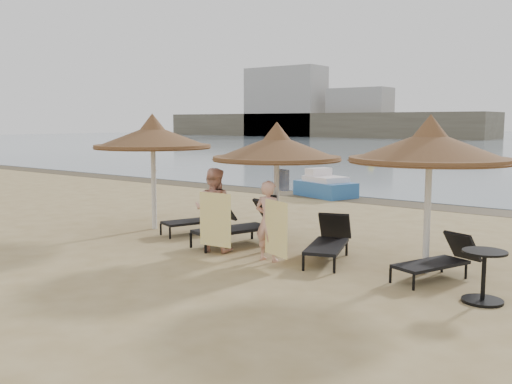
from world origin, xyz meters
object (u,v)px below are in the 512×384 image
Objects in this scene: palapa_center at (277,148)px; lounger_far_right at (440,259)px; person_left at (213,203)px; pedal_boat at (325,186)px; lounger_near_left at (243,225)px; lounger_near_right at (329,240)px; lounger_far_left at (203,218)px; palapa_left at (153,137)px; person_right at (269,215)px; side_table at (483,278)px; palapa_right at (430,147)px.

palapa_center is 1.52× the size of lounger_far_right.
person_left is at bearing -135.82° from palapa_center.
palapa_center is 1.34× the size of person_left.
palapa_center is 1.10× the size of pedal_boat.
lounger_near_right is at bearing 15.91° from lounger_near_left.
lounger_far_left is 1.07× the size of lounger_far_right.
lounger_near_right is 0.98× the size of person_left.
person_left is at bearing -20.07° from lounger_far_left.
palapa_center is at bearing 11.84° from lounger_far_left.
palapa_left reaches higher than lounger_far_right.
lounger_far_left is 5.92m from lounger_far_right.
lounger_far_right is 0.98× the size of person_right.
palapa_left is 8.42m from side_table.
pedal_boat is (-6.63, 7.80, -1.83)m from palapa_right.
palapa_right is (3.16, 0.06, 0.10)m from palapa_center.
palapa_center is 2.17m from lounger_near_right.
palapa_center is at bearing -67.40° from person_right.
palapa_left reaches higher than palapa_center.
palapa_center is 1.42× the size of lounger_far_left.
person_right is at bearing -12.69° from palapa_left.
lounger_near_left reaches higher than lounger_near_right.
lounger_near_left is (-0.87, -0.01, -1.68)m from palapa_center.
lounger_near_right is (-1.85, -0.15, -1.83)m from palapa_right.
lounger_far_left is at bearing 176.82° from palapa_right.
palapa_left is at bearing -16.94° from person_right.
lounger_far_left is at bearing -59.13° from person_left.
person_right is (-3.02, -0.76, 0.56)m from lounger_far_right.
palapa_left is 7.45m from lounger_far_right.
palapa_right reaches higher than person_left.
lounger_far_right is 0.88× the size of person_left.
side_table is (1.28, -1.09, -1.84)m from palapa_right.
person_left reaches higher than person_right.
pedal_boat is (0.24, 7.84, -1.89)m from palapa_left.
palapa_right is 4.37m from person_left.
palapa_center is 1.22× the size of lounger_near_left.
side_table is (3.13, -0.93, -0.01)m from lounger_near_right.
palapa_left reaches higher than lounger_near_left.
lounger_far_right is at bearing 137.24° from side_table.
person_right is (1.39, -0.01, -0.10)m from person_left.
palapa_left is 8.07m from pedal_boat.
palapa_center is at bearing -154.28° from person_left.
palapa_center is 1.70m from person_left.
lounger_near_right is (2.18, -0.08, -0.04)m from lounger_near_left.
person_right is at bearing -160.10° from palapa_right.
pedal_boat is at bearing 131.63° from side_table.
lounger_near_left reaches higher than side_table.
lounger_far_left is 1.60m from lounger_near_left.
person_left reaches higher than lounger_near_left.
palapa_left is at bearing -36.97° from person_left.
side_table is at bearing 160.23° from person_left.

